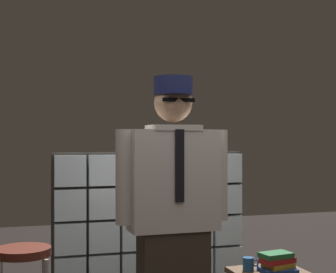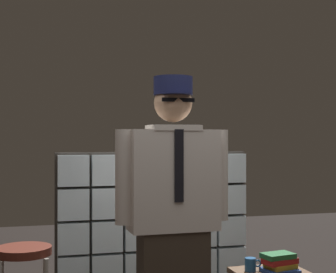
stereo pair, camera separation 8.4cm
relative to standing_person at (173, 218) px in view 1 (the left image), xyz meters
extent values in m
cube|color=silver|center=(-0.54, 1.05, -0.57)|extent=(0.25, 0.08, 0.25)
cube|color=silver|center=(-0.27, 1.05, -0.57)|extent=(0.25, 0.08, 0.25)
cube|color=silver|center=(0.00, 1.05, -0.57)|extent=(0.25, 0.08, 0.25)
cube|color=silver|center=(0.27, 1.05, -0.57)|extent=(0.25, 0.08, 0.25)
cube|color=silver|center=(0.54, 1.05, -0.57)|extent=(0.25, 0.08, 0.25)
cube|color=silver|center=(0.81, 1.05, -0.57)|extent=(0.25, 0.08, 0.25)
cube|color=silver|center=(-0.54, 1.05, -0.30)|extent=(0.25, 0.08, 0.25)
cube|color=silver|center=(-0.27, 1.05, -0.30)|extent=(0.25, 0.08, 0.25)
cube|color=silver|center=(0.00, 1.05, -0.30)|extent=(0.25, 0.08, 0.25)
cube|color=silver|center=(0.27, 1.05, -0.30)|extent=(0.25, 0.08, 0.25)
cube|color=silver|center=(0.54, 1.05, -0.30)|extent=(0.25, 0.08, 0.25)
cube|color=silver|center=(0.81, 1.05, -0.30)|extent=(0.25, 0.08, 0.25)
cube|color=silver|center=(-0.54, 1.05, -0.03)|extent=(0.25, 0.08, 0.25)
cube|color=silver|center=(-0.27, 1.05, -0.03)|extent=(0.25, 0.08, 0.25)
cube|color=silver|center=(0.00, 1.05, -0.03)|extent=(0.25, 0.08, 0.25)
cube|color=silver|center=(0.27, 1.05, -0.03)|extent=(0.25, 0.08, 0.25)
cube|color=silver|center=(0.54, 1.05, -0.03)|extent=(0.25, 0.08, 0.25)
cube|color=silver|center=(0.81, 1.05, -0.03)|extent=(0.25, 0.08, 0.25)
cube|color=silver|center=(-0.54, 1.05, 0.24)|extent=(0.25, 0.08, 0.25)
cube|color=silver|center=(-0.27, 1.05, 0.24)|extent=(0.25, 0.08, 0.25)
cube|color=silver|center=(0.00, 1.05, 0.24)|extent=(0.25, 0.08, 0.25)
cube|color=silver|center=(0.27, 1.05, 0.24)|extent=(0.25, 0.08, 0.25)
cube|color=silver|center=(0.54, 1.05, 0.24)|extent=(0.25, 0.08, 0.25)
cube|color=silver|center=(0.81, 1.05, 0.24)|extent=(0.25, 0.08, 0.25)
cube|color=#38332D|center=(0.14, 1.10, -0.30)|extent=(1.64, 0.02, 1.37)
cube|color=silver|center=(0.00, 0.00, 0.24)|extent=(0.56, 0.25, 0.63)
cube|color=black|center=(0.00, -0.13, 0.33)|extent=(0.06, 0.01, 0.44)
cube|color=silver|center=(0.00, 0.00, 0.56)|extent=(0.31, 0.26, 0.04)
sphere|color=tan|center=(0.00, 0.00, 0.72)|extent=(0.24, 0.24, 0.24)
ellipsoid|color=black|center=(0.00, -0.05, 0.68)|extent=(0.16, 0.09, 0.11)
cube|color=black|center=(0.00, -0.11, 0.73)|extent=(0.20, 0.02, 0.02)
cylinder|color=#191E47|center=(0.00, -0.09, 0.77)|extent=(0.18, 0.18, 0.01)
cylinder|color=#191E47|center=(0.00, 0.00, 0.83)|extent=(0.25, 0.25, 0.11)
cylinder|color=silver|center=(0.31, 0.01, 0.26)|extent=(0.11, 0.11, 0.58)
cylinder|color=silver|center=(-0.31, 0.00, 0.26)|extent=(0.11, 0.11, 0.58)
cylinder|color=#592319|center=(-0.90, 0.17, -0.19)|extent=(0.34, 0.34, 0.05)
cube|color=navy|center=(0.85, 0.21, -0.44)|extent=(0.25, 0.18, 0.03)
cube|color=olive|center=(0.85, 0.22, -0.41)|extent=(0.23, 0.19, 0.03)
cube|color=maroon|center=(0.85, 0.21, -0.37)|extent=(0.26, 0.19, 0.04)
cube|color=#1E592D|center=(0.83, 0.22, -0.33)|extent=(0.24, 0.18, 0.04)
cylinder|color=navy|center=(0.66, 0.30, -0.41)|extent=(0.08, 0.08, 0.09)
torus|color=navy|center=(0.72, 0.30, -0.40)|extent=(0.06, 0.01, 0.06)
camera|label=1|loc=(-0.94, -3.03, 0.50)|focal=54.23mm
camera|label=2|loc=(-0.86, -3.06, 0.50)|focal=54.23mm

